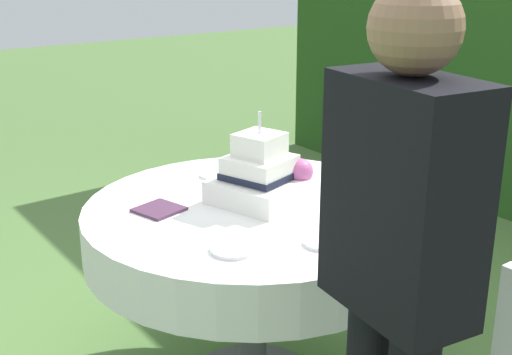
% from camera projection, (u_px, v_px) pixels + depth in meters
% --- Properties ---
extents(cake_table, '(1.23, 1.23, 0.76)m').
position_uv_depth(cake_table, '(252.00, 231.00, 2.51)').
color(cake_table, '#4C4C51').
rests_on(cake_table, ground_plane).
extents(wedding_cake, '(0.38, 0.38, 0.34)m').
position_uv_depth(wedding_cake, '(262.00, 177.00, 2.50)').
color(wedding_cake, white).
rests_on(wedding_cake, cake_table).
extents(serving_plate_near, '(0.14, 0.14, 0.01)m').
position_uv_depth(serving_plate_near, '(233.00, 249.00, 2.11)').
color(serving_plate_near, white).
rests_on(serving_plate_near, cake_table).
extents(serving_plate_far, '(0.11, 0.11, 0.01)m').
position_uv_depth(serving_plate_far, '(321.00, 243.00, 2.15)').
color(serving_plate_far, white).
rests_on(serving_plate_far, cake_table).
extents(serving_plate_left, '(0.15, 0.15, 0.01)m').
position_uv_depth(serving_plate_left, '(297.00, 171.00, 2.85)').
color(serving_plate_left, white).
rests_on(serving_plate_left, cake_table).
extents(serving_plate_right, '(0.12, 0.12, 0.01)m').
position_uv_depth(serving_plate_right, '(215.00, 175.00, 2.80)').
color(serving_plate_right, white).
rests_on(serving_plate_right, cake_table).
extents(napkin_stack, '(0.18, 0.18, 0.01)m').
position_uv_depth(napkin_stack, '(159.00, 210.00, 2.43)').
color(napkin_stack, '#4C2D47').
rests_on(napkin_stack, cake_table).
extents(standing_person, '(0.38, 0.24, 1.60)m').
position_uv_depth(standing_person, '(397.00, 278.00, 1.58)').
color(standing_person, black).
rests_on(standing_person, ground_plane).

